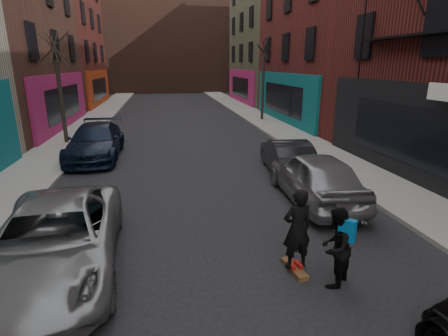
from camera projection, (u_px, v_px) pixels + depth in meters
name	position (u px, v px, depth m)	size (l,w,h in m)	color
sidewalk_left	(102.00, 113.00, 29.81)	(2.50, 84.00, 0.13)	gray
sidewalk_right	(244.00, 110.00, 31.87)	(2.50, 84.00, 0.13)	gray
building_far	(167.00, 44.00, 53.40)	(40.00, 10.00, 14.00)	#47281E
tree_left_far	(59.00, 79.00, 17.54)	(2.00, 2.00, 6.50)	black
tree_right_far	(263.00, 72.00, 25.21)	(2.00, 2.00, 6.80)	black
parked_left_far	(55.00, 239.00, 6.98)	(2.40, 5.21, 1.45)	gray
parked_left_end	(96.00, 142.00, 15.63)	(2.12, 5.22, 1.52)	black
parked_right_far	(315.00, 176.00, 10.70)	(1.85, 4.60, 1.57)	gray
parked_right_end	(287.00, 156.00, 13.52)	(1.42, 4.08, 1.34)	black
skateboard	(295.00, 269.00, 7.18)	(0.22, 0.80, 0.10)	brown
skateboarder	(297.00, 229.00, 6.92)	(0.62, 0.41, 1.69)	black
pedestrian	(336.00, 247.00, 6.55)	(0.96, 0.95, 1.57)	black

